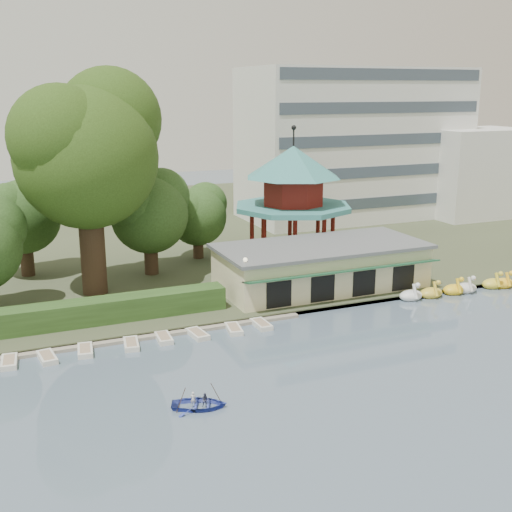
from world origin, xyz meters
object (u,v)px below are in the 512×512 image
big_tree (87,146)px  rowboat_with_passengers (199,401)px  dock (78,345)px  boathouse (321,265)px  pavilion (293,191)px

big_tree → rowboat_with_passengers: bearing=-85.1°
dock → big_tree: size_ratio=1.77×
boathouse → big_tree: size_ratio=0.97×
dock → boathouse: boathouse is taller
pavilion → big_tree: (-20.84, -3.81, 5.59)m
big_tree → dock: bearing=-106.0°
dock → rowboat_with_passengers: size_ratio=6.46×
boathouse → rowboat_with_passengers: 23.85m
boathouse → pavilion: bearing=78.7°
boathouse → rowboat_with_passengers: (-16.88, -16.73, -1.91)m
boathouse → big_tree: big_tree is taller
rowboat_with_passengers → big_tree: bearing=94.9°
boathouse → rowboat_with_passengers: boathouse is taller
pavilion → big_tree: big_tree is taller
dock → pavilion: pavilion is taller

